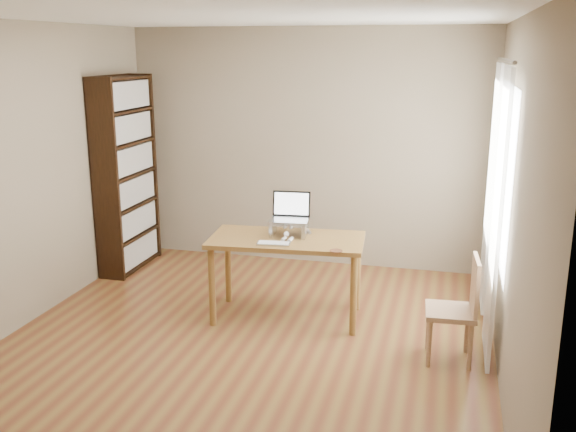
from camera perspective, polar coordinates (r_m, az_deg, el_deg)
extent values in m
cube|color=brown|center=(5.41, -3.95, -11.43)|extent=(4.00, 4.50, 0.02)
cube|color=white|center=(4.87, -4.51, 17.47)|extent=(4.00, 4.50, 0.02)
cube|color=#7E6E55|center=(7.12, 1.65, 6.04)|extent=(4.00, 0.02, 2.60)
cube|color=#7E6E55|center=(3.02, -18.18, -6.88)|extent=(4.00, 0.02, 2.60)
cube|color=#7E6E55|center=(5.93, -22.97, 3.12)|extent=(0.02, 4.50, 2.60)
cube|color=#7E6E55|center=(4.74, 19.47, 0.79)|extent=(0.02, 4.50, 2.60)
cube|color=white|center=(5.50, 18.62, 3.76)|extent=(0.01, 1.80, 1.40)
cube|color=black|center=(6.79, -15.95, 2.91)|extent=(0.30, 0.04, 2.10)
cube|color=black|center=(7.53, -12.67, 4.24)|extent=(0.30, 0.04, 2.10)
cube|color=black|center=(7.22, -15.21, 3.65)|extent=(0.02, 0.90, 2.10)
cube|color=black|center=(7.41, -13.74, -4.14)|extent=(0.30, 0.84, 0.02)
cube|color=black|center=(7.35, -13.61, -2.91)|extent=(0.20, 0.78, 0.28)
cube|color=black|center=(7.31, -13.90, -1.62)|extent=(0.30, 0.84, 0.03)
cube|color=black|center=(7.25, -13.77, -0.35)|extent=(0.20, 0.78, 0.28)
cube|color=black|center=(7.23, -14.06, 0.97)|extent=(0.30, 0.84, 0.02)
cube|color=black|center=(7.17, -13.93, 2.27)|extent=(0.20, 0.78, 0.28)
cube|color=black|center=(7.16, -14.23, 3.61)|extent=(0.30, 0.84, 0.02)
cube|color=black|center=(7.11, -14.10, 4.95)|extent=(0.20, 0.78, 0.28)
cube|color=black|center=(7.10, -14.40, 6.30)|extent=(0.30, 0.84, 0.02)
cube|color=black|center=(7.06, -14.27, 7.66)|extent=(0.20, 0.78, 0.28)
cube|color=black|center=(7.06, -14.58, 9.03)|extent=(0.30, 0.84, 0.02)
cube|color=black|center=(7.03, -14.45, 10.41)|extent=(0.20, 0.78, 0.28)
cube|color=black|center=(7.04, -14.76, 11.78)|extent=(0.30, 0.84, 0.03)
cube|color=white|center=(5.01, 18.09, -0.14)|extent=(0.03, 0.70, 2.20)
cube|color=white|center=(6.08, 17.55, 2.43)|extent=(0.03, 0.70, 2.20)
cylinder|color=silver|center=(5.41, 18.75, 12.99)|extent=(0.03, 1.90, 0.03)
cube|color=brown|center=(5.66, -0.11, -2.15)|extent=(1.41, 0.79, 0.04)
cylinder|color=brown|center=(6.20, -4.98, -4.32)|extent=(0.06, 0.06, 0.71)
cylinder|color=brown|center=(5.92, 6.37, -5.29)|extent=(0.06, 0.06, 0.71)
cylinder|color=brown|center=(5.71, -6.84, -6.07)|extent=(0.06, 0.06, 0.71)
cylinder|color=brown|center=(5.41, 5.50, -7.25)|extent=(0.06, 0.06, 0.71)
cube|color=silver|center=(5.75, -1.31, -1.06)|extent=(0.03, 0.25, 0.12)
cube|color=silver|center=(5.68, 1.51, -1.26)|extent=(0.03, 0.25, 0.12)
cube|color=silver|center=(5.69, 0.09, -0.52)|extent=(0.32, 0.25, 0.01)
cube|color=silver|center=(5.69, 0.09, -0.38)|extent=(0.36, 0.27, 0.02)
cube|color=black|center=(5.79, 0.44, 1.11)|extent=(0.34, 0.08, 0.23)
cube|color=white|center=(5.78, 0.42, 1.09)|extent=(0.31, 0.07, 0.20)
cube|color=silver|center=(5.46, -1.29, -2.47)|extent=(0.29, 0.15, 0.02)
cube|color=silver|center=(5.46, -1.29, -2.38)|extent=(0.27, 0.13, 0.00)
cylinder|color=brown|center=(5.30, 4.30, -3.10)|extent=(0.11, 0.11, 0.01)
ellipsoid|color=#49423A|center=(5.73, 0.47, -1.04)|extent=(0.17, 0.39, 0.13)
ellipsoid|color=#49423A|center=(5.83, 0.74, -0.81)|extent=(0.15, 0.16, 0.12)
ellipsoid|color=#49423A|center=(5.55, -0.01, -1.36)|extent=(0.10, 0.10, 0.09)
ellipsoid|color=silver|center=(5.60, 0.10, -1.60)|extent=(0.09, 0.09, 0.08)
sphere|color=silver|center=(5.52, -0.10, -1.61)|extent=(0.04, 0.04, 0.04)
cone|color=#49423A|center=(5.55, -0.27, -0.89)|extent=(0.03, 0.04, 0.04)
cone|color=#49423A|center=(5.53, 0.29, -0.93)|extent=(0.03, 0.04, 0.04)
cylinder|color=silver|center=(5.57, -0.33, -2.07)|extent=(0.03, 0.09, 0.03)
cylinder|color=silver|center=(5.55, 0.27, -2.11)|extent=(0.03, 0.09, 0.03)
cylinder|color=#49423A|center=(5.84, 1.64, -1.20)|extent=(0.14, 0.21, 0.03)
cube|color=#AB7D5C|center=(5.15, 14.23, -8.26)|extent=(0.40, 0.40, 0.04)
cylinder|color=#AB7D5C|center=(5.09, 12.33, -10.88)|extent=(0.04, 0.04, 0.40)
cylinder|color=#AB7D5C|center=(5.10, 15.79, -11.10)|extent=(0.04, 0.04, 0.40)
cylinder|color=#AB7D5C|center=(5.37, 12.48, -9.51)|extent=(0.04, 0.04, 0.40)
cylinder|color=#AB7D5C|center=(5.37, 15.75, -9.72)|extent=(0.04, 0.04, 0.40)
cube|color=#AB7D5C|center=(5.07, 16.31, -6.06)|extent=(0.05, 0.36, 0.45)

